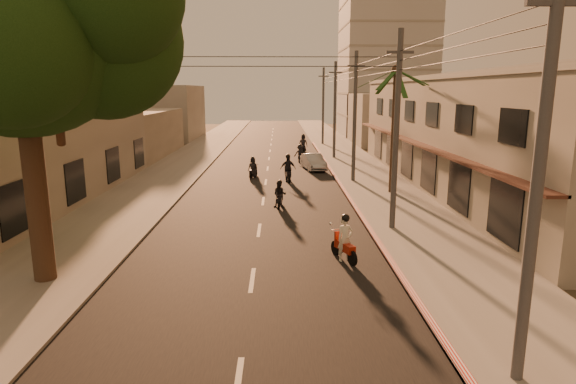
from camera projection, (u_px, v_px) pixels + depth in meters
name	position (u px, v px, depth m)	size (l,w,h in m)	color
ground	(249.00, 306.00, 14.52)	(160.00, 160.00, 0.00)	#383023
road	(266.00, 182.00, 34.08)	(10.00, 140.00, 0.02)	black
sidewalk_right	(371.00, 181.00, 34.21)	(5.00, 140.00, 0.12)	slate
sidewalk_left	(160.00, 182.00, 33.93)	(5.00, 140.00, 0.12)	slate
curb_stripe	(347.00, 196.00, 29.27)	(0.20, 60.00, 0.20)	red
shophouse_row	(476.00, 133.00, 31.64)	(8.80, 34.20, 7.30)	gray
left_building	(18.00, 158.00, 27.41)	(8.20, 24.20, 5.20)	#A19D91
distant_tower	(387.00, 34.00, 66.70)	(12.10, 12.10, 28.00)	#B7B5B2
broadleaf_tree	(33.00, 21.00, 14.74)	(9.60, 8.70, 12.10)	black
palm_tree	(396.00, 77.00, 28.84)	(5.00, 5.00, 8.20)	black
utility_poles	(356.00, 88.00, 32.85)	(1.20, 48.26, 9.00)	#38383A
filler_right	(386.00, 119.00, 58.18)	(8.00, 14.00, 6.00)	#A19D91
filler_left_near	(126.00, 134.00, 47.06)	(8.00, 14.00, 4.40)	#A19D91
filler_left_far	(167.00, 112.00, 64.39)	(8.00, 14.00, 7.00)	#A19D91
scooter_red	(345.00, 240.00, 18.21)	(1.03, 1.78, 1.85)	black
scooter_mid_a	(280.00, 195.00, 26.56)	(0.85, 1.60, 1.56)	black
scooter_mid_b	(288.00, 169.00, 34.16)	(1.20, 2.00, 1.98)	black
scooter_far_a	(253.00, 168.00, 35.67)	(1.00, 1.59, 1.59)	black
scooter_far_b	(300.00, 154.00, 43.31)	(1.12, 1.69, 1.66)	black
parked_car	(313.00, 162.00, 39.34)	(2.05, 4.11, 1.30)	#9FA2A7
scooter_far_c	(303.00, 144.00, 50.37)	(0.92, 1.97, 1.94)	black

